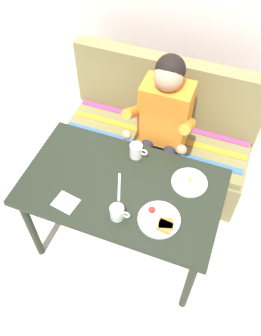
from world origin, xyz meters
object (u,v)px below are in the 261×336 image
Objects in this scene: plate_eggs at (189,182)px; knife at (119,187)px; plate_breakfast at (160,220)px; coffee_mug_second at (136,150)px; table at (122,193)px; person at (162,122)px; couch at (157,142)px; napkin at (66,203)px; coffee_mug at (117,212)px.

plate_eggs reaches higher than knife.
coffee_mug_second is at bearing 125.38° from plate_breakfast.
person is (0.07, 0.59, 0.09)m from table.
plate_eggs is at bearing -54.70° from person.
person is 0.78m from plate_breakfast.
knife is (-0.01, -0.78, 0.40)m from couch.
plate_breakfast reaches higher than table.
table is at bearing -96.60° from person.
plate_breakfast is 1.10× the size of plate_eggs.
couch is at bearing 121.65° from plate_eggs.
knife is (-0.01, -0.26, -0.05)m from coffee_mug_second.
plate_eggs is 1.59× the size of napkin.
coffee_mug_second is (-0.37, 0.09, 0.04)m from plate_eggs.
coffee_mug reaches higher than plate_eggs.
coffee_mug_second reaches higher than plate_eggs.
table is 0.83m from couch.
table is at bearing -90.00° from couch.
table is at bearing 41.63° from napkin.
knife is (-0.08, -0.61, -0.01)m from person.
person is (0.07, -0.17, 0.41)m from couch.
table is 0.83× the size of couch.
plate_eggs is at bearing 74.80° from plate_breakfast.
plate_eggs is at bearing 22.96° from table.
coffee_mug reaches higher than table.
knife is at bearing -92.60° from coffee_mug_second.
table is 0.35m from napkin.
coffee_mug_second is 0.27m from knife.
table is 5.56× the size of plate_eggs.
couch reaches higher than plate_eggs.
plate_eggs is (0.37, 0.16, 0.09)m from table.
knife is at bearing -155.54° from plate_eggs.
napkin is at bearing -172.32° from plate_breakfast.
plate_eggs is at bearing 4.19° from knife.
plate_eggs is 1.83× the size of coffee_mug_second.
plate_eggs is 0.74m from napkin.
plate_eggs reaches higher than table.
coffee_mug is (-0.23, -0.05, 0.03)m from plate_breakfast.
couch is 6.67× the size of plate_eggs.
table is 0.25m from coffee_mug.
plate_breakfast is 1.76× the size of napkin.
plate_breakfast is (0.29, -0.15, 0.10)m from table.
knife is at bearing 109.38° from coffee_mug.
person is 0.88m from napkin.
napkin is at bearing -148.48° from plate_eggs.
napkin is (-0.26, -0.48, -0.05)m from coffee_mug_second.
table is at bearing -157.04° from plate_eggs.
coffee_mug is 1.00× the size of coffee_mug_second.
plate_eggs is 0.42m from knife.
plate_breakfast is 0.55m from napkin.
table is 5.03× the size of plate_breakfast.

